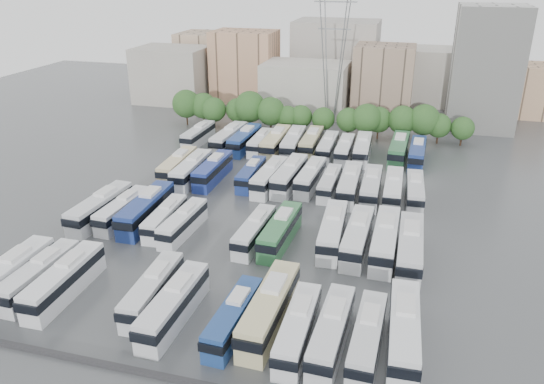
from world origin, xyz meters
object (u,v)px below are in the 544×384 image
(bus_r0_s12, at_px, (367,337))
(bus_r1_s1, at_px, (123,210))
(bus_r2_s10, at_px, (350,184))
(bus_r0_s8, at_px, (234,317))
(bus_r2_s9, at_px, (330,183))
(bus_r0_s6, at_px, (174,305))
(bus_r2_s13, at_px, (415,191))
(bus_r3_s5, at_px, (276,142))
(bus_r2_s3, at_px, (213,170))
(bus_r2_s8, at_px, (310,177))
(bus_r3_s9, at_px, (345,149))
(electricity_pylon, at_px, (334,41))
(bus_r3_s2, at_px, (229,138))
(bus_r3_s6, at_px, (293,143))
(bus_r3_s7, at_px, (311,142))
(bus_r2_s11, at_px, (371,187))
(bus_r3_s10, at_px, (363,149))
(bus_r0_s11, at_px, (331,331))
(bus_r2_s12, at_px, (393,188))
(bus_r2_s1, at_px, (178,165))
(bus_r1_s7, at_px, (254,231))
(bus_r1_s8, at_px, (280,230))
(bus_r1_s12, at_px, (385,239))
(bus_r2_s2, at_px, (192,170))
(bus_r0_s2, at_px, (64,280))
(bus_r1_s4, at_px, (183,223))
(bus_r3_s0, at_px, (198,135))
(bus_r1_s10, at_px, (333,230))
(bus_r3_s3, at_px, (245,140))
(bus_r1_s2, at_px, (146,209))
(bus_r0_s0, at_px, (8,276))
(bus_r1_s3, at_px, (165,218))
(bus_r2_s6, at_px, (270,177))
(bus_r3_s4, at_px, (260,142))
(bus_r0_s9, at_px, (270,308))
(bus_r1_s13, at_px, (410,248))
(bus_r0_s13, at_px, (404,331))
(bus_r0_s10, at_px, (298,328))
(bus_r1_s11, at_px, (357,236))
(bus_r3_s13, at_px, (417,153))
(bus_r2_s5, at_px, (251,174))
(bus_r3_s8, at_px, (328,147))
(bus_r3_s12, at_px, (399,149))
(bus_r2_s7, at_px, (290,175))

(bus_r0_s12, distance_m, bus_r1_s1, 41.00)
(bus_r2_s10, bearing_deg, bus_r0_s8, -101.30)
(bus_r2_s9, xyz_separation_m, bus_r2_s10, (3.23, -0.30, 0.31))
(bus_r0_s6, xyz_separation_m, bus_r2_s13, (22.94, 36.98, -0.13))
(bus_r3_s5, bearing_deg, bus_r2_s3, -111.32)
(bus_r2_s8, height_order, bus_r3_s9, bus_r2_s8)
(electricity_pylon, relative_size, bus_r3_s2, 2.50)
(bus_r3_s6, height_order, bus_r3_s7, bus_r3_s6)
(bus_r2_s11, relative_size, bus_r3_s10, 0.98)
(bus_r0_s11, bearing_deg, bus_r2_s12, 86.52)
(bus_r2_s1, xyz_separation_m, bus_r2_s8, (23.08, 0.98, -0.05))
(bus_r0_s12, bearing_deg, bus_r1_s7, 134.58)
(bus_r1_s8, xyz_separation_m, bus_r2_s9, (3.37, 18.33, -0.23))
(bus_r0_s8, distance_m, bus_r1_s12, 23.69)
(bus_r2_s2, relative_size, bus_r3_s10, 1.02)
(bus_r2_s8, height_order, bus_r3_s10, bus_r3_s10)
(bus_r0_s2, height_order, bus_r1_s4, bus_r0_s2)
(bus_r2_s11, height_order, bus_r3_s0, bus_r2_s11)
(electricity_pylon, bearing_deg, bus_r2_s1, -118.20)
(bus_r0_s6, height_order, bus_r1_s10, bus_r1_s10)
(bus_r0_s11, relative_size, bus_r3_s0, 1.00)
(bus_r2_s8, bearing_deg, bus_r3_s3, 138.87)
(bus_r0_s12, relative_size, bus_r1_s1, 0.99)
(bus_r1_s10, relative_size, bus_r1_s12, 0.97)
(bus_r0_s8, xyz_separation_m, bus_r1_s4, (-13.47, 17.84, -0.01))
(bus_r1_s2, xyz_separation_m, bus_r2_s3, (3.38, 17.15, -0.13))
(bus_r0_s0, height_order, bus_r2_s13, bus_r0_s0)
(bus_r1_s3, xyz_separation_m, bus_r2_s6, (9.95, 17.96, 0.25))
(bus_r3_s4, bearing_deg, bus_r3_s9, -0.73)
(bus_r0_s11, xyz_separation_m, bus_r2_s1, (-32.92, 37.23, 0.07))
(bus_r0_s9, height_order, bus_r1_s13, bus_r1_s13)
(bus_r0_s12, distance_m, bus_r3_s7, 57.95)
(bus_r2_s8, xyz_separation_m, bus_r3_s6, (-6.63, 15.93, 0.20))
(bus_r2_s10, distance_m, bus_r3_s2, 31.39)
(bus_r0_s13, height_order, bus_r2_s3, bus_r0_s13)
(bus_r1_s12, distance_m, bus_r2_s11, 17.37)
(bus_r0_s0, height_order, bus_r0_s10, bus_r0_s0)
(bus_r1_s11, relative_size, bus_r3_s3, 0.99)
(bus_r0_s8, distance_m, bus_r3_s13, 57.40)
(bus_r2_s5, height_order, bus_r2_s8, bus_r2_s8)
(bus_r2_s1, bearing_deg, bus_r3_s8, 33.89)
(bus_r2_s1, relative_size, bus_r3_s13, 1.00)
(bus_r0_s0, bearing_deg, bus_r3_s12, 54.29)
(bus_r2_s6, xyz_separation_m, bus_r3_s2, (-13.22, 17.43, 0.15))
(bus_r0_s11, bearing_deg, bus_r3_s8, 102.13)
(bus_r1_s1, relative_size, bus_r3_s12, 0.85)
(bus_r0_s8, bearing_deg, bus_r3_s12, 79.50)
(bus_r2_s1, bearing_deg, bus_r2_s7, -1.65)
(bus_r1_s13, relative_size, bus_r2_s1, 1.08)
(bus_r2_s11, bearing_deg, bus_r2_s13, 1.93)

